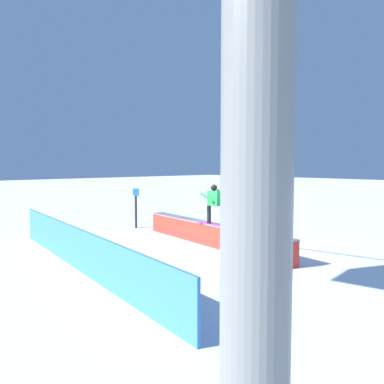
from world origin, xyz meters
The scene contains 5 objects.
ground_plane centered at (0.00, 0.00, 0.00)m, with size 120.00×120.00×0.00m, color white.
grind_box centered at (0.00, 0.00, 0.35)m, with size 7.60×1.64×0.78m.
snowboarder centered at (-0.23, 0.06, 1.52)m, with size 1.44×0.57×1.37m.
safety_fence centered at (0.00, 4.98, 0.56)m, with size 11.24×0.06×1.13m, color #3A7BDE.
trail_marker centered at (4.97, -0.30, 0.94)m, with size 0.40×0.10×1.74m.
Camera 1 is at (-10.04, 10.07, 2.88)m, focal length 38.50 mm.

